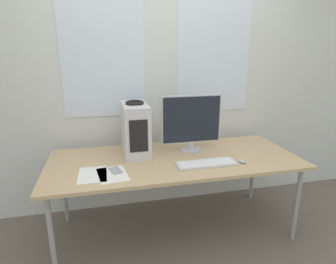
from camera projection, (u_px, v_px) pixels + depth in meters
name	position (u px, v px, depth m)	size (l,w,h in m)	color
ground_plane	(188.00, 262.00, 2.23)	(14.00, 14.00, 0.00)	#665B51
wall_back	(161.00, 78.00, 2.82)	(8.00, 0.07, 2.70)	silver
desk	(175.00, 162.00, 2.46)	(2.16, 0.91, 0.72)	tan
pc_tower	(136.00, 129.00, 2.50)	(0.22, 0.43, 0.46)	silver
headphones	(135.00, 103.00, 2.43)	(0.16, 0.16, 0.03)	black
monitor_main	(191.00, 122.00, 2.55)	(0.55, 0.19, 0.52)	#B7B7BC
keyboard	(206.00, 164.00, 2.30)	(0.50, 0.17, 0.02)	silver
mouse	(242.00, 161.00, 2.35)	(0.05, 0.08, 0.03)	#B2B2B7
cell_phone	(116.00, 170.00, 2.18)	(0.11, 0.15, 0.01)	#99999E
paper_sheet_left	(93.00, 174.00, 2.12)	(0.21, 0.30, 0.00)	white
paper_sheet_front	(113.00, 174.00, 2.12)	(0.25, 0.32, 0.00)	white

